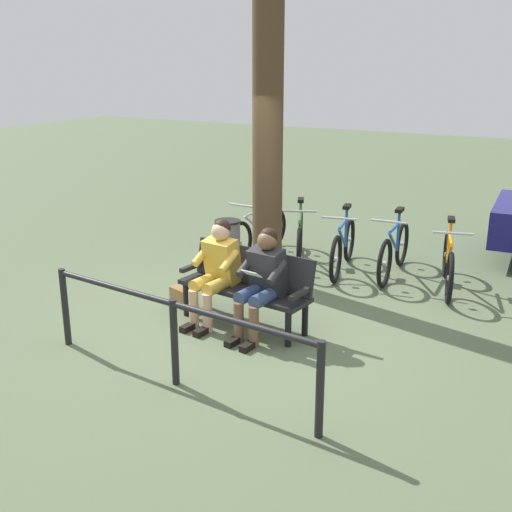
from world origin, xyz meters
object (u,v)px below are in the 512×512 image
object	(u,v)px
bicycle_orange	(394,251)
bicycle_red	(343,247)
litter_bin	(228,245)
bicycle_black	(258,234)
person_companion	(216,267)
handbag	(181,297)
person_reading	(262,278)
tree_trunk	(268,148)
bench	(247,282)
bicycle_green	(448,263)
bicycle_purple	(300,239)

from	to	relation	value
bicycle_orange	bicycle_red	size ratio (longest dim) A/B	1.01
litter_bin	bicycle_black	distance (m)	0.78
litter_bin	bicycle_black	world-z (taller)	bicycle_black
person_companion	bicycle_black	world-z (taller)	person_companion
handbag	bicycle_red	xyz separation A→B (m)	(-1.24, -2.24, 0.24)
person_reading	tree_trunk	distance (m)	2.10
bench	litter_bin	size ratio (longest dim) A/B	2.24
bench	litter_bin	world-z (taller)	bench
bicycle_black	bicycle_green	bearing A→B (deg)	91.98
person_reading	bicycle_orange	world-z (taller)	person_reading
bench	person_reading	size ratio (longest dim) A/B	1.37
tree_trunk	litter_bin	xyz separation A→B (m)	(0.73, -0.18, -1.46)
bicycle_green	bicycle_red	xyz separation A→B (m)	(1.49, -0.04, 0.00)
bench	person_reading	world-z (taller)	person_reading
person_companion	bicycle_red	bearing A→B (deg)	-97.31
person_reading	bicycle_green	bearing A→B (deg)	-113.98
bench	litter_bin	bearing A→B (deg)	-45.21
litter_bin	bicycle_purple	distance (m)	1.11
bicycle_orange	bicycle_purple	world-z (taller)	same
bicycle_black	tree_trunk	bearing A→B (deg)	38.45
handbag	bicycle_orange	world-z (taller)	bicycle_orange
litter_bin	bicycle_black	bearing A→B (deg)	-94.86
litter_bin	bicycle_green	bearing A→B (deg)	-166.84
handbag	bicycle_red	bearing A→B (deg)	-118.93
bench	bicycle_orange	size ratio (longest dim) A/B	0.98
handbag	tree_trunk	size ratio (longest dim) A/B	0.08
handbag	bicycle_purple	bearing A→B (deg)	-102.59
person_companion	bicycle_black	xyz separation A→B (m)	(0.80, -2.44, -0.30)
bicycle_red	litter_bin	bearing A→B (deg)	-73.99
handbag	bicycle_green	bearing A→B (deg)	-141.08
bicycle_green	bicycle_purple	bearing A→B (deg)	-107.97
bicycle_black	bench	bearing A→B (deg)	29.63
bicycle_green	bicycle_purple	xyz separation A→B (m)	(2.21, -0.13, 0.00)
litter_bin	bicycle_green	xyz separation A→B (m)	(-2.96, -0.69, -0.01)
person_companion	bicycle_green	distance (m)	3.17
bicycle_orange	bench	bearing A→B (deg)	-25.29
person_reading	bicycle_red	bearing A→B (deg)	-82.49
bench	tree_trunk	bearing A→B (deg)	-64.10
person_reading	bicycle_black	bearing A→B (deg)	-53.42
person_companion	bicycle_purple	xyz separation A→B (m)	(0.11, -2.49, -0.30)
bicycle_orange	person_companion	bearing A→B (deg)	-30.58
tree_trunk	litter_bin	bearing A→B (deg)	-13.79
bicycle_orange	tree_trunk	bearing A→B (deg)	-56.94
litter_bin	bicycle_black	size ratio (longest dim) A/B	0.44
bicycle_orange	handbag	bearing A→B (deg)	-42.40
tree_trunk	handbag	bearing A→B (deg)	69.59
bicycle_green	bicycle_orange	bearing A→B (deg)	-118.65
bicycle_red	tree_trunk	bearing A→B (deg)	-49.65
bench	bicycle_green	world-z (taller)	bicycle_green
bicycle_orange	bicycle_red	distance (m)	0.71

